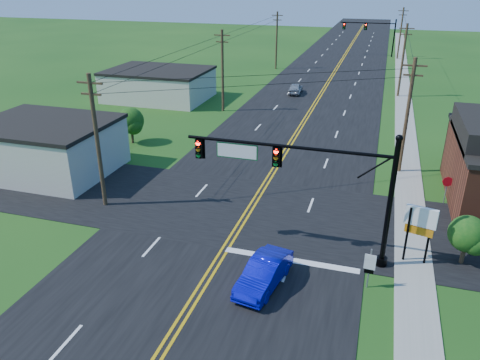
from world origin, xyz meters
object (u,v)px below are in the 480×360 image
(signal_mast_far, at_px, (370,31))
(route_sign, at_px, (370,266))
(blue_car, at_px, (264,274))
(stop_sign, at_px, (447,184))
(signal_mast_main, at_px, (304,176))

(signal_mast_far, xyz_separation_m, route_sign, (3.73, -74.23, -3.23))
(signal_mast_far, height_order, blue_car, signal_mast_far)
(blue_car, bearing_deg, signal_mast_far, 98.77)
(blue_car, bearing_deg, stop_sign, 62.44)
(signal_mast_main, distance_m, stop_sign, 12.72)
(route_sign, bearing_deg, stop_sign, 72.40)
(stop_sign, bearing_deg, signal_mast_main, -143.01)
(signal_mast_far, distance_m, route_sign, 74.39)
(route_sign, distance_m, stop_sign, 12.10)
(signal_mast_main, height_order, blue_car, signal_mast_main)
(signal_mast_far, height_order, stop_sign, signal_mast_far)
(signal_mast_far, bearing_deg, signal_mast_main, -90.08)
(signal_mast_far, distance_m, stop_sign, 63.64)
(signal_mast_main, distance_m, blue_car, 5.54)
(route_sign, height_order, stop_sign, route_sign)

